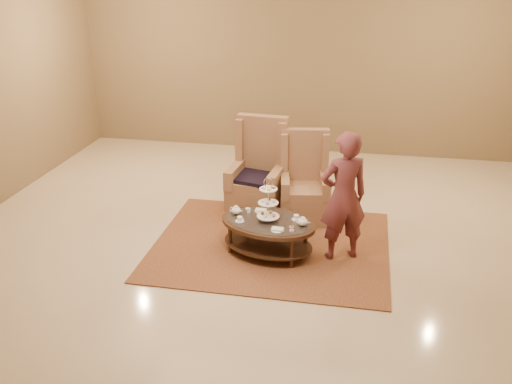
% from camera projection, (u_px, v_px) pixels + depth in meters
% --- Properties ---
extents(ground, '(8.00, 8.00, 0.00)m').
position_uv_depth(ground, '(259.00, 248.00, 7.15)').
color(ground, beige).
rests_on(ground, ground).
extents(ceiling, '(8.00, 8.00, 0.02)m').
position_uv_depth(ceiling, '(259.00, 248.00, 7.15)').
color(ceiling, silver).
rests_on(ceiling, ground).
extents(wall_back, '(8.00, 0.04, 3.50)m').
position_uv_depth(wall_back, '(301.00, 56.00, 10.11)').
color(wall_back, olive).
rests_on(wall_back, ground).
extents(rug, '(2.92, 2.43, 0.02)m').
position_uv_depth(rug, '(271.00, 245.00, 7.21)').
color(rug, brown).
rests_on(rug, ground).
extents(tea_table, '(1.36, 1.11, 0.99)m').
position_uv_depth(tea_table, '(268.00, 227.00, 6.89)').
color(tea_table, black).
rests_on(tea_table, ground).
extents(armchair_left, '(0.80, 0.82, 1.35)m').
position_uv_depth(armchair_left, '(258.00, 181.00, 8.03)').
color(armchair_left, '#996A48').
rests_on(armchair_left, ground).
extents(armchair_right, '(0.75, 0.77, 1.21)m').
position_uv_depth(armchair_right, '(304.00, 189.00, 7.88)').
color(armchair_right, '#996A48').
rests_on(armchair_right, ground).
extents(person, '(0.69, 0.59, 1.59)m').
position_uv_depth(person, '(343.00, 197.00, 6.62)').
color(person, '#5E282A').
rests_on(person, ground).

